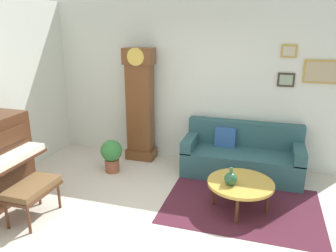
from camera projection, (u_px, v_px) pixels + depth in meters
The scene contains 9 objects.
ground_plane at pixel (146, 233), 4.01m from camera, with size 6.40×6.00×0.10m, color beige.
wall_back at pixel (193, 83), 5.77m from camera, with size 5.30×0.13×2.80m.
area_rug at pixel (241, 206), 4.52m from camera, with size 2.10×1.50×0.01m, color #4C1E2D.
piano_bench at pixel (32, 190), 4.13m from camera, with size 0.42×0.70×0.48m.
grandfather_clock at pixel (140, 108), 5.87m from camera, with size 0.52×0.34×2.03m.
couch at pixel (242, 156), 5.43m from camera, with size 1.90×0.80×0.84m.
coffee_table at pixel (241, 184), 4.36m from camera, with size 0.88×0.88×0.40m.
green_jug at pixel (231, 179), 4.25m from camera, with size 0.17×0.17×0.24m.
potted_plant at pixel (112, 154), 5.49m from camera, with size 0.36×0.36×0.56m.
Camera 1 is at (1.27, -3.21, 2.41)m, focal length 35.04 mm.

